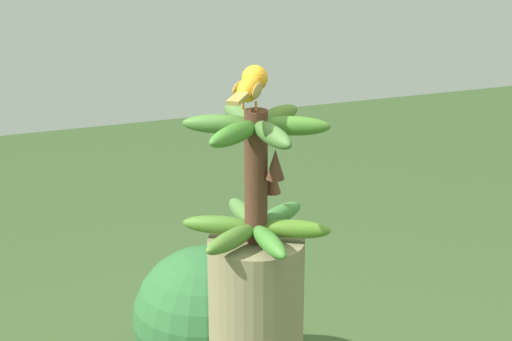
{
  "coord_description": "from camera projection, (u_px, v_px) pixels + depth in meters",
  "views": [
    {
      "loc": [
        1.47,
        -0.52,
        1.66
      ],
      "look_at": [
        0.0,
        0.0,
        1.09
      ],
      "focal_mm": 60.19,
      "sensor_mm": 36.0,
      "label": 1
    }
  ],
  "objects": [
    {
      "name": "banana_bunch",
      "position": [
        257.0,
        177.0,
        1.67
      ],
      "size": [
        0.3,
        0.28,
        0.27
      ],
      "color": "#4C2D1E",
      "rests_on": "banana_tree"
    },
    {
      "name": "perched_bird",
      "position": [
        251.0,
        85.0,
        1.62
      ],
      "size": [
        0.18,
        0.13,
        0.08
      ],
      "color": "#C68933",
      "rests_on": "banana_bunch"
    },
    {
      "name": "tropical_shrub",
      "position": [
        205.0,
        317.0,
        2.79
      ],
      "size": [
        0.47,
        0.47,
        0.49
      ],
      "color": "brown",
      "rests_on": "ground"
    }
  ]
}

